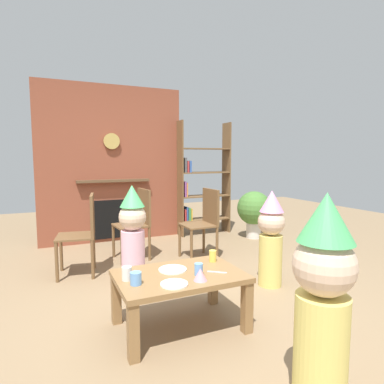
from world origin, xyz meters
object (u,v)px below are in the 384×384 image
Objects in this scene: paper_cup_near_right at (127,273)px; paper_cup_near_left at (213,256)px; paper_plate_rear at (174,284)px; dining_chair_right at (204,219)px; dining_chair_left at (84,229)px; child_by_the_chairs at (133,231)px; paper_cup_far_left at (199,269)px; potted_plant_tall at (254,210)px; child_with_cone_hat at (323,297)px; coffee_table at (180,283)px; birthday_cake_slice at (200,275)px; dining_chair_middle at (138,219)px; bookshelf at (200,183)px; paper_cup_center at (136,278)px; child_in_pink at (271,236)px; paper_plate_front at (173,269)px.

paper_cup_near_left is at bearing 9.01° from paper_cup_near_right.
dining_chair_right is at bearing 57.64° from paper_plate_rear.
dining_chair_left is at bearing -1.51° from dining_chair_right.
paper_cup_far_left is at bearing 5.23° from child_by_the_chairs.
paper_cup_near_right is at bearing -140.69° from potted_plant_tall.
paper_cup_near_right is 0.53m from paper_cup_far_left.
child_with_cone_hat is at bearing 75.35° from dining_chair_right.
child_with_cone_hat reaches higher than paper_cup_near_left.
potted_plant_tall reaches higher than coffee_table.
dining_chair_middle is (0.09, 2.05, 0.04)m from birthday_cake_slice.
dining_chair_left is (-2.03, -1.24, -0.36)m from bookshelf.
child_in_pink is (1.52, 0.48, 0.04)m from paper_cup_center.
coffee_table is 0.42m from paper_cup_near_right.
potted_plant_tall is (2.05, 2.22, -0.02)m from paper_cup_far_left.
potted_plant_tall is at bearing -177.55° from dining_chair_middle.
bookshelf is 1.00m from potted_plant_tall.
paper_plate_rear is at bearing -118.75° from bookshelf.
paper_plate_front is at bearing -137.03° from potted_plant_tall.
dining_chair_left is at bearing 96.20° from paper_cup_center.
bookshelf is 3.34m from paper_cup_near_right.
dining_chair_middle is at bearing -172.31° from potted_plant_tall.
paper_plate_front is 1.78m from dining_chair_middle.
dining_chair_middle is (0.29, 2.05, 0.08)m from paper_plate_rear.
coffee_table is 1.14m from child_with_cone_hat.
paper_cup_near_right reaches higher than paper_cup_far_left.
birthday_cake_slice reaches higher than coffee_table.
paper_cup_near_right is 3.31m from potted_plant_tall.
dining_chair_middle is at bearing 87.58° from birthday_cake_slice.
paper_cup_near_right is at bearing -170.99° from paper_cup_near_left.
potted_plant_tall reaches higher than paper_cup_near_left.
dining_chair_left is 1.00× the size of dining_chair_middle.
coffee_table is at bearing 112.74° from birthday_cake_slice.
child_by_the_chairs reaches higher than dining_chair_right.
potted_plant_tall is (2.17, 2.13, 0.10)m from coffee_table.
paper_cup_far_left is at bearing 22.84° from paper_plate_rear.
paper_cup_far_left is at bearing 6.22° from child_in_pink.
potted_plant_tall is at bearing -139.12° from child_in_pink.
paper_plate_rear is 1.75m from dining_chair_left.
paper_cup_center is (0.04, -0.11, -0.01)m from paper_cup_near_right.
dining_chair_right is (-0.53, -1.24, -0.36)m from bookshelf.
potted_plant_tall is at bearing 45.43° from paper_plate_rear.
birthday_cake_slice is 0.09× the size of child_with_cone_hat.
paper_cup_near_left is 0.44× the size of paper_plate_front.
paper_cup_center is (-0.36, -0.08, 0.12)m from coffee_table.
dining_chair_right reaches higher than paper_cup_near_right.
dining_chair_left and dining_chair_right have the same top height.
paper_plate_front is at bearing -0.90° from child_by_the_chairs.
coffee_table is at bearing -4.28° from paper_cup_near_right.
coffee_table is 1.10m from child_by_the_chairs.
child_in_pink is at bearing 156.09° from dining_chair_left.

